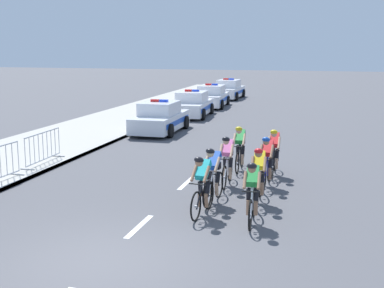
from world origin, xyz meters
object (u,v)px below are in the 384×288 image
Objects in this scene: cyclist_eighth at (274,151)px; police_car_second at (192,105)px; cyclist_seventh at (240,147)px; crowd_barrier_rear at (43,148)px; cyclist_lead at (202,184)px; cyclist_second at (252,191)px; cyclist_third at (213,174)px; cyclist_fifth at (227,160)px; police_car_third at (212,97)px; police_car_nearest at (160,118)px; cyclist_sixth at (267,160)px; cyclist_fourth at (259,174)px; police_car_furthest at (229,90)px.

police_car_second reaches higher than cyclist_eighth.
crowd_barrier_rear is (-6.64, -1.17, -0.14)m from cyclist_seventh.
cyclist_second is (1.27, -0.30, 0.00)m from cyclist_lead.
cyclist_seventh is (0.04, 3.76, 0.00)m from cyclist_third.
cyclist_lead reaches higher than crowd_barrier_rear.
police_car_third reaches higher than cyclist_fifth.
cyclist_eighth is 7.86m from crowd_barrier_rear.
cyclist_seventh is at bearing -52.94° from police_car_nearest.
police_car_third is at bearing 109.13° from cyclist_eighth.
cyclist_sixth is 0.38× the size of police_car_third.
crowd_barrier_rear is at bearing 163.71° from cyclist_fourth.
cyclist_third is 3.77m from cyclist_seventh.
cyclist_eighth is at bearing 87.86° from cyclist_sixth.
cyclist_sixth is 0.38× the size of police_car_second.
cyclist_third is at bearing -164.06° from cyclist_fourth.
cyclist_second is 0.39× the size of police_car_furthest.
cyclist_lead is 0.38× the size of police_car_second.
crowd_barrier_rear is at bearing -173.78° from cyclist_eighth.
police_car_second is at bearing 111.89° from cyclist_seventh.
cyclist_seventh is 1.00× the size of cyclist_eighth.
crowd_barrier_rear is (-7.81, -0.85, -0.14)m from cyclist_eighth.
police_car_nearest reaches higher than cyclist_fifth.
police_car_nearest is at bearing 121.36° from cyclist_fourth.
cyclist_lead is at bearing -29.12° from crowd_barrier_rear.
cyclist_lead is 0.39× the size of police_car_nearest.
cyclist_eighth is (1.17, -0.32, 0.00)m from cyclist_seventh.
cyclist_fourth is 1.00× the size of cyclist_sixth.
police_car_second is (0.00, 5.88, 0.00)m from police_car_nearest.
cyclist_lead is 4.83m from cyclist_seventh.
cyclist_eighth is at bearing -64.24° from police_car_second.
police_car_second is at bearing -90.00° from police_car_third.
police_car_second reaches higher than cyclist_lead.
police_car_nearest is 10.93m from police_car_third.
police_car_nearest is (-6.22, 7.01, -0.11)m from cyclist_eighth.
cyclist_fifth is at bearing -167.72° from cyclist_sixth.
cyclist_fifth is 15.38m from police_car_second.
police_car_third is at bearing 102.53° from cyclist_lead.
cyclist_third is 1.00× the size of cyclist_eighth.
police_car_furthest is at bearing 99.97° from cyclist_lead.
cyclist_sixth is at bearing 12.28° from cyclist_fifth.
police_car_third reaches higher than crowd_barrier_rear.
cyclist_lead is 0.74× the size of crowd_barrier_rear.
cyclist_fourth is 0.39× the size of police_car_nearest.
cyclist_eighth is 0.38× the size of police_car_third.
cyclist_fifth is (0.01, 1.80, 0.00)m from cyclist_third.
police_car_nearest is at bearing 117.88° from cyclist_second.
police_car_furthest is at bearing 102.11° from cyclist_seventh.
crowd_barrier_rear is (-6.61, 0.80, -0.14)m from cyclist_fifth.
cyclist_second is 8.79m from crowd_barrier_rear.
cyclist_fourth is 27.68m from police_car_furthest.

